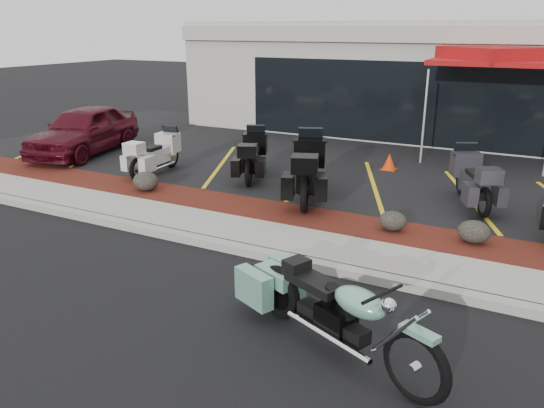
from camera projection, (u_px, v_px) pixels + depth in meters
The scene contains 17 objects.
ground at pixel (266, 286), 8.22m from camera, with size 90.00×90.00×0.00m, color black.
curb at pixel (291, 260), 8.96m from camera, with size 24.00×0.25×0.15m, color gray.
sidewalk at pixel (308, 245), 9.55m from camera, with size 24.00×1.20×0.15m, color gray.
mulch_bed at pixel (332, 224), 10.55m from camera, with size 24.00×1.20×0.16m, color #3C110D.
upper_lot at pixel (401, 165), 15.11m from camera, with size 26.00×9.60×0.15m, color black.
dealership_building at pixel (447, 78), 19.78m from camera, with size 18.00×8.16×4.00m.
boulder_left at pixel (146, 181), 12.40m from camera, with size 0.63×0.53×0.45m, color black.
boulder_mid at pixel (393, 221), 9.97m from camera, with size 0.52×0.44×0.37m, color black.
boulder_right at pixel (474, 232), 9.39m from camera, with size 0.57×0.48×0.40m, color black.
hero_cruiser at pixel (417, 356), 5.50m from camera, with size 3.18×0.81×1.12m, color #659D89, non-canonical shape.
touring_white at pixel (171, 147), 14.35m from camera, with size 2.01×0.77×1.17m, color silver, non-canonical shape.
touring_black_front at pixel (256, 148), 14.06m from camera, with size 2.12×0.81×1.24m, color black, non-canonical shape.
touring_black_mid at pixel (310, 158), 12.48m from camera, with size 2.51×0.96×1.46m, color black, non-canonical shape.
touring_grey at pixel (463, 169), 11.99m from camera, with size 2.11×0.81×1.23m, color #323137, non-canonical shape.
parked_car at pixel (84, 130), 15.95m from camera, with size 1.69×4.20×1.43m, color #450915.
traffic_cone at pixel (389, 162), 14.26m from camera, with size 0.36×0.36×0.44m, color red.
popup_canopy at pixel (499, 57), 14.80m from camera, with size 3.70×3.70×3.14m.
Camera 1 is at (3.47, -6.53, 3.81)m, focal length 35.00 mm.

